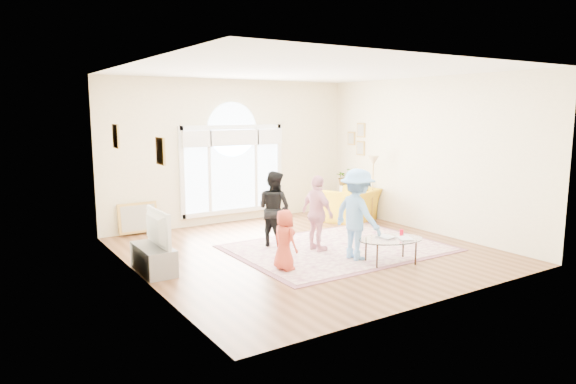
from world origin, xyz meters
TOP-DOWN VIEW (x-y plane):
  - ground at (0.00, 0.00)m, footprint 6.00×6.00m
  - room_shell at (0.01, 2.83)m, footprint 6.00×6.00m
  - area_rug at (0.57, -0.18)m, footprint 3.60×2.60m
  - rug_border at (0.57, -0.18)m, footprint 3.80×2.80m
  - tv_console at (-2.75, 0.30)m, footprint 0.45×1.00m
  - television at (-2.74, 0.30)m, footprint 0.16×0.99m
  - coffee_table at (0.72, -1.37)m, footprint 1.26×0.98m
  - armchair at (2.30, 1.54)m, footprint 1.42×1.34m
  - side_cabinet at (2.78, 1.76)m, footprint 0.40×0.50m
  - floor_lamp at (2.64, 1.21)m, footprint 0.24×0.24m
  - plant_pedestal at (2.70, 2.34)m, footprint 0.20×0.20m
  - potted_plant at (2.70, 2.34)m, footprint 0.44×0.40m
  - leaning_picture at (-2.21, 2.90)m, footprint 0.80×0.14m
  - child_red at (-0.98, -0.77)m, footprint 0.38×0.52m
  - child_black at (-0.36, 0.58)m, footprint 0.73×0.82m
  - child_pink at (0.12, -0.13)m, footprint 0.38×0.82m
  - child_blue at (0.38, -0.91)m, footprint 0.64×1.03m

SIDE VIEW (x-z plane):
  - ground at x=0.00m, z-range 0.00..0.00m
  - leaning_picture at x=-2.21m, z-range -0.31..0.31m
  - rug_border at x=0.57m, z-range 0.00..0.01m
  - area_rug at x=0.57m, z-range 0.00..0.02m
  - tv_console at x=-2.75m, z-range 0.00..0.42m
  - side_cabinet at x=2.78m, z-range 0.00..0.70m
  - plant_pedestal at x=2.70m, z-range 0.00..0.70m
  - armchair at x=2.30m, z-range 0.00..0.74m
  - coffee_table at x=0.72m, z-range 0.13..0.67m
  - child_red at x=-0.98m, z-range 0.02..0.99m
  - child_pink at x=0.12m, z-range 0.02..1.39m
  - television at x=-2.74m, z-range 0.42..0.99m
  - child_black at x=-0.36m, z-range 0.02..1.43m
  - child_blue at x=0.38m, z-range 0.02..1.56m
  - potted_plant at x=2.70m, z-range 0.70..1.12m
  - floor_lamp at x=2.64m, z-range 0.53..2.04m
  - room_shell at x=0.01m, z-range -1.43..4.57m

